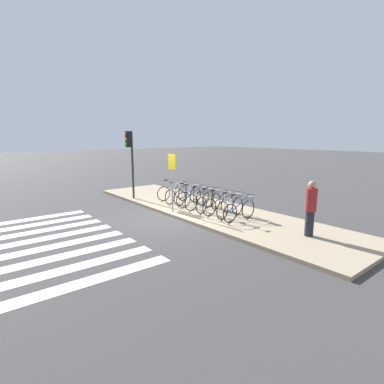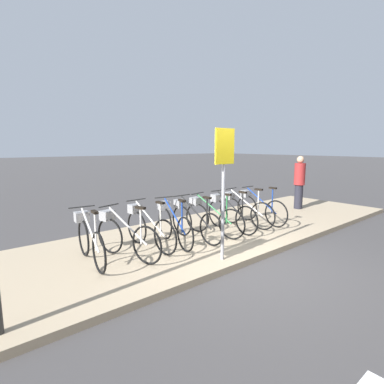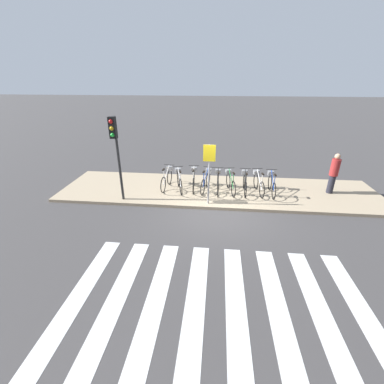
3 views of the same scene
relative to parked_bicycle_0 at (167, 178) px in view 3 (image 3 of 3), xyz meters
The scene contains 14 objects.
ground_plane 2.86m from the parked_bicycle_0, 37.29° to the right, with size 120.00×120.00×0.00m, color #423F3F.
sidewalk 2.29m from the parked_bicycle_0, ahead, with size 13.50×3.37×0.12m.
parked_bicycle_0 is the anchor object (origin of this frame).
parked_bicycle_1 0.60m from the parked_bicycle_0, 18.47° to the right, with size 0.58×1.57×1.00m.
parked_bicycle_2 1.17m from the parked_bicycle_0, ahead, with size 0.46×1.62×1.00m.
parked_bicycle_3 1.72m from the parked_bicycle_0, ahead, with size 0.49×1.60×1.00m.
parked_bicycle_4 2.22m from the parked_bicycle_0, ahead, with size 0.46×1.62×1.00m.
parked_bicycle_5 2.75m from the parked_bicycle_0, ahead, with size 0.49×1.60×1.00m.
parked_bicycle_6 3.35m from the parked_bicycle_0, ahead, with size 0.46×1.62×1.00m.
parked_bicycle_7 3.91m from the parked_bicycle_0, ahead, with size 0.46×1.61×1.00m.
parked_bicycle_8 4.44m from the parked_bicycle_0, ahead, with size 0.46×1.62×1.00m.
pedestrian 6.94m from the parked_bicycle_0, ahead, with size 0.34×0.34×1.70m.
traffic_light 2.85m from the parked_bicycle_0, 136.30° to the right, with size 0.24×0.40×3.23m.
sign_post 2.60m from the parked_bicycle_0, 37.18° to the right, with size 0.44×0.07×2.31m.
Camera 3 is at (-0.10, -8.59, 4.64)m, focal length 24.00 mm.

